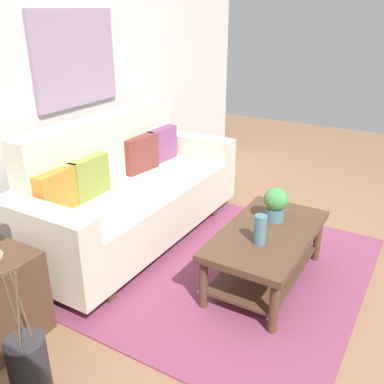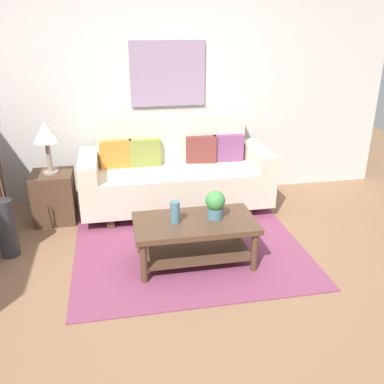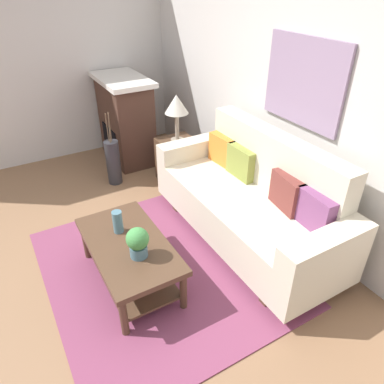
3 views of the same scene
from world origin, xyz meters
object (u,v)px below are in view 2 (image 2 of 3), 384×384
framed_painting (168,74)px  throw_pillow_olive (145,152)px  potted_plant_tabletop (215,204)px  floor_vase (6,228)px  throw_pillow_orange (116,154)px  throw_pillow_maroon (201,149)px  couch (175,174)px  table_lamp (46,134)px  side_table (54,197)px  throw_pillow_plum (228,148)px  coffee_table (195,232)px  tabletop_vase (175,212)px

framed_painting → throw_pillow_olive: bearing=-134.3°
potted_plant_tabletop → floor_vase: 1.98m
potted_plant_tabletop → throw_pillow_orange: bearing=121.8°
throw_pillow_maroon → couch: bearing=-159.2°
framed_painting → couch: bearing=-90.0°
table_lamp → side_table: bearing=0.0°
throw_pillow_plum → potted_plant_tabletop: size_ratio=1.37×
couch → table_lamp: 1.49m
throw_pillow_plum → side_table: 2.09m
coffee_table → tabletop_vase: size_ratio=5.36×
floor_vase → framed_painting: 2.47m
throw_pillow_olive → coffee_table: bearing=-77.0°
coffee_table → floor_vase: 1.78m
table_lamp → potted_plant_tabletop: bearing=-37.1°
throw_pillow_orange → side_table: (-0.71, -0.19, -0.40)m
throw_pillow_olive → throw_pillow_maroon: same height
couch → throw_pillow_maroon: couch is taller
potted_plant_tabletop → floor_vase: size_ratio=0.46×
framed_painting → side_table: bearing=-159.0°
throw_pillow_olive → table_lamp: 1.11m
throw_pillow_olive → table_lamp: bearing=-169.9°
tabletop_vase → potted_plant_tabletop: potted_plant_tabletop is taller
couch → floor_vase: size_ratio=3.77×
throw_pillow_orange → coffee_table: 1.57m
table_lamp → floor_vase: bearing=-116.2°
throw_pillow_maroon → tabletop_vase: 1.49m
throw_pillow_olive → potted_plant_tabletop: bearing=-69.5°
tabletop_vase → side_table: (-1.18, 1.20, -0.25)m
throw_pillow_plum → table_lamp: (-2.04, -0.19, 0.31)m
coffee_table → framed_painting: framed_painting is taller
framed_painting → coffee_table: bearing=-90.5°
table_lamp → framed_painting: size_ratio=0.64×
couch → throw_pillow_olive: size_ratio=5.98×
throw_pillow_olive → floor_vase: 1.72m
throw_pillow_plum → side_table: bearing=-174.8°
throw_pillow_maroon → potted_plant_tabletop: size_ratio=1.37×
throw_pillow_orange → tabletop_vase: throw_pillow_orange is taller
throw_pillow_orange → floor_vase: bearing=-139.4°
side_table → coffee_table: bearing=-41.2°
couch → throw_pillow_orange: bearing=169.3°
couch → floor_vase: (-1.73, -0.79, -0.15)m
side_table → throw_pillow_plum: bearing=5.2°
throw_pillow_plum → tabletop_vase: (-0.86, -1.39, -0.15)m
tabletop_vase → framed_painting: framed_painting is taller
coffee_table → table_lamp: bearing=138.8°
table_lamp → tabletop_vase: bearing=-45.5°
table_lamp → framed_painting: framed_painting is taller
throw_pillow_olive → tabletop_vase: throw_pillow_olive is taller
coffee_table → side_table: size_ratio=1.96×
coffee_table → framed_painting: (0.02, 1.72, 1.21)m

